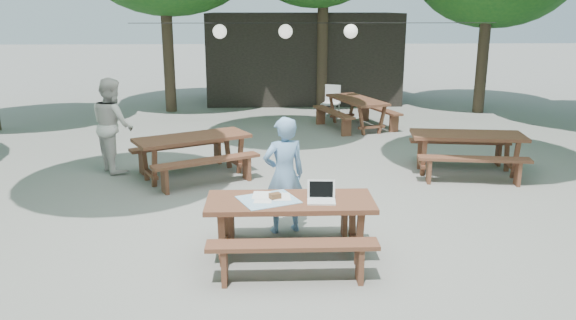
% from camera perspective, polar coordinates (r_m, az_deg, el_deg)
% --- Properties ---
extents(ground, '(80.00, 80.00, 0.00)m').
position_cam_1_polar(ground, '(8.56, 2.40, -5.03)').
color(ground, slate).
rests_on(ground, ground).
extents(pavilion, '(6.00, 3.00, 2.80)m').
position_cam_1_polar(pavilion, '(18.61, 1.49, 10.41)').
color(pavilion, black).
rests_on(pavilion, ground).
extents(main_picnic_table, '(2.00, 1.58, 0.75)m').
position_cam_1_polar(main_picnic_table, '(6.84, 0.21, -6.91)').
color(main_picnic_table, '#57301F').
rests_on(main_picnic_table, ground).
extents(picnic_table_nw, '(2.42, 2.29, 0.75)m').
position_cam_1_polar(picnic_table_nw, '(10.22, -9.62, 0.41)').
color(picnic_table_nw, '#57301F').
rests_on(picnic_table_nw, ground).
extents(picnic_table_ne, '(2.10, 1.83, 0.75)m').
position_cam_1_polar(picnic_table_ne, '(10.78, 17.65, 0.68)').
color(picnic_table_ne, '#57301F').
rests_on(picnic_table_ne, ground).
extents(picnic_table_far_e, '(2.11, 2.31, 0.75)m').
position_cam_1_polar(picnic_table_far_e, '(14.34, 6.95, 4.77)').
color(picnic_table_far_e, '#57301F').
rests_on(picnic_table_far_e, ground).
extents(woman, '(0.67, 0.53, 1.59)m').
position_cam_1_polar(woman, '(7.50, -0.40, -1.56)').
color(woman, '#729ED0').
rests_on(woman, ground).
extents(second_person, '(1.02, 1.07, 1.74)m').
position_cam_1_polar(second_person, '(10.86, -17.38, 3.43)').
color(second_person, silver).
rests_on(second_person, ground).
extents(plastic_chair, '(0.58, 0.58, 0.90)m').
position_cam_1_polar(plastic_chair, '(15.61, 4.35, 5.21)').
color(plastic_chair, silver).
rests_on(plastic_chair, ground).
extents(laptop, '(0.35, 0.28, 0.24)m').
position_cam_1_polar(laptop, '(6.66, 3.40, -3.65)').
color(laptop, white).
rests_on(laptop, main_picnic_table).
extents(tabletop_clutter, '(0.81, 0.76, 0.08)m').
position_cam_1_polar(tabletop_clutter, '(6.71, -1.89, -3.94)').
color(tabletop_clutter, '#3C97CD').
rests_on(tabletop_clutter, main_picnic_table).
extents(paper_lanterns, '(9.00, 0.34, 0.38)m').
position_cam_1_polar(paper_lanterns, '(14.03, -0.20, 12.95)').
color(paper_lanterns, black).
rests_on(paper_lanterns, ground).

